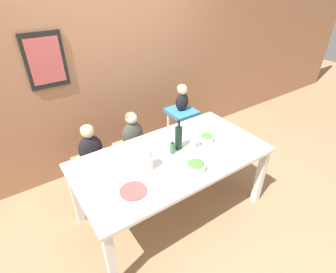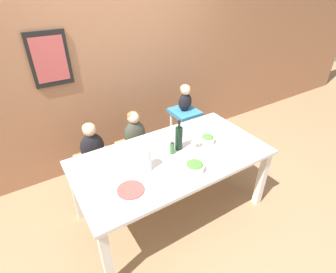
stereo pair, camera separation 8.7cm
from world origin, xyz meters
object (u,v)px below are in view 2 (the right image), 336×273
object	(u,v)px
person_child_center	(134,130)
dinner_plate_back_left	(113,160)
chair_right_highchair	(184,122)
wine_bottle	(179,138)
person_child_left	(92,143)
salad_bowl_large	(195,166)
wine_glass_near	(195,139)
dinner_plate_back_right	(204,126)
salad_bowl_small	(207,139)
chair_far_left	(96,164)
person_baby_right	(185,97)
paper_towel_roll	(145,159)
chair_far_center	(136,150)
dinner_plate_front_left	(131,190)

from	to	relation	value
person_child_center	dinner_plate_back_left	distance (m)	0.67
chair_right_highchair	wine_bottle	xyz separation A→B (m)	(-0.54, -0.65, 0.29)
person_child_left	salad_bowl_large	distance (m)	1.18
wine_bottle	wine_glass_near	distance (m)	0.16
person_child_left	wine_glass_near	distance (m)	1.11
dinner_plate_back_left	wine_glass_near	bearing A→B (deg)	-18.13
dinner_plate_back_right	salad_bowl_small	bearing A→B (deg)	-123.44
chair_far_left	person_baby_right	size ratio (longest dim) A/B	1.33
chair_right_highchair	dinner_plate_back_left	size ratio (longest dim) A/B	3.29
salad_bowl_large	paper_towel_roll	bearing A→B (deg)	145.78
chair_far_center	person_child_left	bearing A→B (deg)	179.91
dinner_plate_front_left	chair_far_center	bearing A→B (deg)	62.75
wine_bottle	dinner_plate_back_right	world-z (taller)	wine_bottle
chair_far_center	person_child_center	bearing A→B (deg)	90.00
chair_right_highchair	person_child_left	distance (m)	1.22
chair_far_left	salad_bowl_large	world-z (taller)	salad_bowl_large
person_baby_right	dinner_plate_front_left	world-z (taller)	person_baby_right
chair_far_left	dinner_plate_front_left	world-z (taller)	dinner_plate_front_left
wine_bottle	salad_bowl_small	xyz separation A→B (m)	(0.31, -0.06, -0.08)
person_child_left	person_baby_right	size ratio (longest dim) A/B	1.33
person_child_left	person_baby_right	xyz separation A→B (m)	(1.21, 0.00, 0.24)
chair_right_highchair	person_baby_right	bearing A→B (deg)	90.00
chair_right_highchair	wine_glass_near	xyz separation A→B (m)	(-0.40, -0.74, 0.28)
person_child_center	wine_glass_near	bearing A→B (deg)	-67.51
wine_bottle	dinner_plate_front_left	world-z (taller)	wine_bottle
wine_glass_near	salad_bowl_large	bearing A→B (deg)	-127.55
dinner_plate_front_left	dinner_plate_back_right	xyz separation A→B (m)	(1.14, 0.48, 0.00)
person_baby_right	dinner_plate_front_left	xyz separation A→B (m)	(-1.19, -0.93, -0.17)
person_baby_right	salad_bowl_small	distance (m)	0.77
wine_bottle	paper_towel_roll	bearing A→B (deg)	-165.72
wine_bottle	wine_glass_near	xyz separation A→B (m)	(0.13, -0.09, -0.01)
chair_right_highchair	salad_bowl_small	bearing A→B (deg)	-107.63
person_child_center	wine_bottle	size ratio (longest dim) A/B	1.42
wine_bottle	salad_bowl_large	bearing A→B (deg)	-101.18
dinner_plate_front_left	person_child_left	bearing A→B (deg)	91.47
person_child_left	person_child_center	world-z (taller)	same
dinner_plate_front_left	dinner_plate_back_left	bearing A→B (deg)	85.85
salad_bowl_large	dinner_plate_back_left	bearing A→B (deg)	137.12
person_child_center	wine_glass_near	world-z (taller)	person_child_center
person_child_left	person_baby_right	distance (m)	1.24
person_child_center	person_baby_right	bearing A→B (deg)	0.03
person_child_left	dinner_plate_back_left	world-z (taller)	person_child_left
person_child_left	salad_bowl_small	world-z (taller)	person_child_left
chair_right_highchair	dinner_plate_front_left	size ratio (longest dim) A/B	3.29
chair_far_center	dinner_plate_front_left	bearing A→B (deg)	-117.25
dinner_plate_back_left	wine_bottle	bearing A→B (deg)	-14.61
person_child_center	person_baby_right	distance (m)	0.75
wine_glass_near	salad_bowl_large	distance (m)	0.34
chair_far_center	dinner_plate_back_right	xyz separation A→B (m)	(0.66, -0.45, 0.36)
wine_glass_near	salad_bowl_large	world-z (taller)	wine_glass_near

